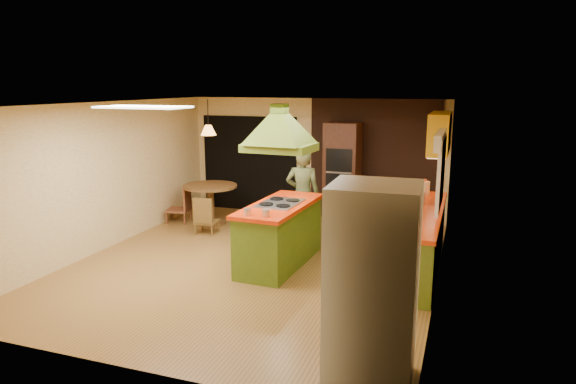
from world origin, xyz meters
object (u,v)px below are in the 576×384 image
at_px(refrigerator, 372,287).
at_px(dining_table, 211,196).
at_px(man, 303,195).
at_px(kitchen_island, 280,234).
at_px(canister_large, 425,188).
at_px(wall_oven, 342,173).

height_order(refrigerator, dining_table, refrigerator).
relative_size(man, dining_table, 1.56).
relative_size(kitchen_island, dining_table, 1.86).
relative_size(dining_table, canister_large, 4.55).
distance_m(man, refrigerator, 4.57).
xyz_separation_m(kitchen_island, canister_large, (2.04, 1.67, 0.54)).
relative_size(refrigerator, wall_oven, 0.95).
bearing_deg(man, dining_table, -20.52).
height_order(man, dining_table, man).
height_order(kitchen_island, canister_large, canister_large).
bearing_deg(refrigerator, canister_large, 86.97).
distance_m(kitchen_island, canister_large, 2.69).
height_order(kitchen_island, man, man).
xyz_separation_m(refrigerator, canister_large, (0.11, 4.46, 0.08)).
relative_size(kitchen_island, refrigerator, 1.04).
height_order(kitchen_island, refrigerator, refrigerator).
height_order(kitchen_island, dining_table, kitchen_island).
bearing_deg(kitchen_island, refrigerator, -52.38).
distance_m(man, dining_table, 2.16).
distance_m(dining_table, canister_large, 4.21).
relative_size(refrigerator, dining_table, 1.79).
bearing_deg(canister_large, refrigerator, -91.35).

